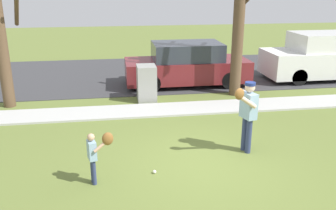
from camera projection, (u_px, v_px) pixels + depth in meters
ground_plane at (177, 111)px, 11.35m from camera, size 48.00×48.00×0.00m
sidewalk_strip at (177, 109)px, 11.44m from camera, size 36.00×1.20×0.06m
road_surface at (157, 73)px, 16.13m from camera, size 36.00×6.80×0.02m
person_adult at (247, 109)px, 8.28m from camera, size 0.66×0.75×1.69m
person_child at (96, 151)px, 7.03m from camera, size 0.54×0.37×1.10m
baseball at (154, 172)px, 7.62m from camera, size 0.07×0.07×0.07m
utility_cabinet at (147, 83)px, 12.20m from camera, size 0.62×0.75×1.20m
street_tree_near at (239, 13)px, 12.13m from camera, size 1.85×1.88×5.35m
parked_suv_maroon at (187, 65)px, 14.03m from camera, size 4.70×1.90×1.63m
parked_van_white at (325, 57)px, 14.91m from camera, size 5.00×1.95×1.88m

